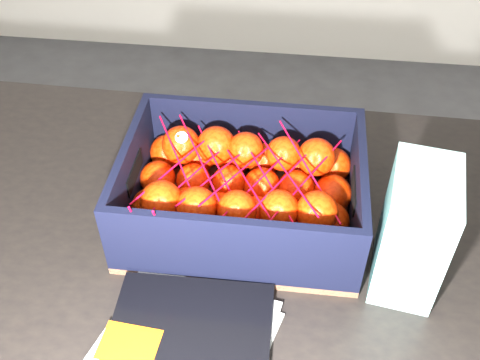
# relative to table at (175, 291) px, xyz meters

# --- Properties ---
(table) EXTENTS (1.21, 0.82, 0.75)m
(table) POSITION_rel_table_xyz_m (0.00, 0.00, 0.00)
(table) COLOR black
(table) RESTS_ON ground
(produce_crate) EXTENTS (0.36, 0.27, 0.13)m
(produce_crate) POSITION_rel_table_xyz_m (0.10, 0.08, 0.14)
(produce_crate) COLOR brown
(produce_crate) RESTS_ON table
(clementine_heap) EXTENTS (0.34, 0.25, 0.11)m
(clementine_heap) POSITION_rel_table_xyz_m (0.10, 0.09, 0.15)
(clementine_heap) COLOR red
(clementine_heap) RESTS_ON produce_crate
(mesh_net) EXTENTS (0.29, 0.24, 0.09)m
(mesh_net) POSITION_rel_table_xyz_m (0.09, 0.07, 0.20)
(mesh_net) COLOR red
(mesh_net) RESTS_ON clementine_heap
(retail_carton) EXTENTS (0.10, 0.14, 0.19)m
(retail_carton) POSITION_rel_table_xyz_m (0.34, 0.00, 0.19)
(retail_carton) COLOR white
(retail_carton) RESTS_ON table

